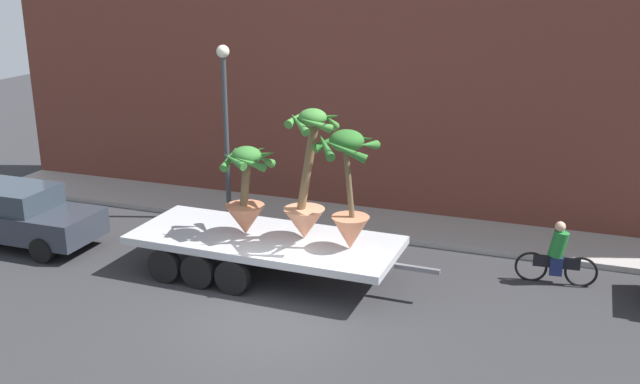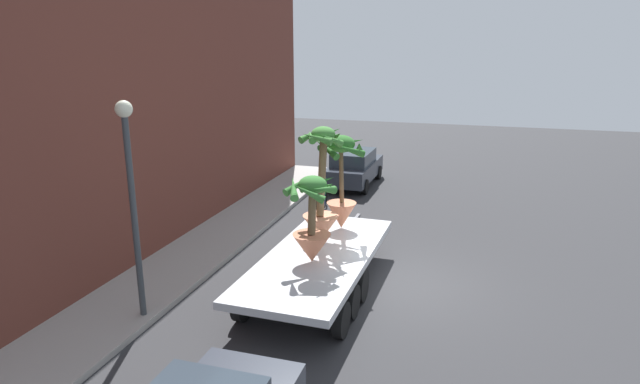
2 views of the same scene
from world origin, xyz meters
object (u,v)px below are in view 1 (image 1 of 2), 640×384
Objects in this scene: potted_palm_rear at (348,192)px; street_lamp at (225,109)px; potted_palm_middle at (307,187)px; cyclist at (557,256)px; flatbed_trailer at (255,243)px; potted_palm_front at (246,195)px; trailing_car at (13,214)px.

street_lamp reaches higher than potted_palm_rear.
potted_palm_middle reaches higher than potted_palm_rear.
cyclist is at bearing 16.79° from potted_palm_middle.
flatbed_trailer is at bearing -164.36° from cyclist.
street_lamp is (-2.20, 3.32, 1.28)m from potted_palm_front.
trailing_car is (-8.03, -0.59, -1.39)m from potted_palm_middle.
potted_palm_front is 1.15× the size of cyclist.
street_lamp is at bearing 170.85° from cyclist.
street_lamp reaches higher than cyclist.
potted_palm_rear reaches higher than trailing_car.
potted_palm_rear is 0.59× the size of trailing_car.
potted_palm_front is at bearing 172.01° from flatbed_trailer.
street_lamp reaches higher than potted_palm_front.
street_lamp is at bearing 144.20° from potted_palm_rear.
trailing_car reaches higher than cyclist.
potted_palm_rear is 2.53m from potted_palm_front.
trailing_car is (-6.80, -0.37, 0.05)m from flatbed_trailer.
potted_palm_rear is 5.10m from cyclist.
potted_palm_front is (-1.44, -0.20, -0.27)m from potted_palm_middle.
potted_palm_front reaches higher than flatbed_trailer.
potted_palm_front is at bearing -56.51° from street_lamp.
potted_palm_rear is at bearing -14.12° from potted_palm_middle.
potted_palm_middle is (1.23, 0.23, 1.44)m from flatbed_trailer.
cyclist is (6.72, 1.88, -0.11)m from flatbed_trailer.
cyclist is 0.38× the size of street_lamp.
potted_palm_front is at bearing 178.39° from potted_palm_rear.
flatbed_trailer is 4.80m from street_lamp.
cyclist is 9.60m from street_lamp.
flatbed_trailer is 1.91m from potted_palm_middle.
potted_palm_rear is (2.30, -0.04, 1.54)m from flatbed_trailer.
cyclist is at bearing 15.64° from flatbed_trailer.
street_lamp reaches higher than potted_palm_middle.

